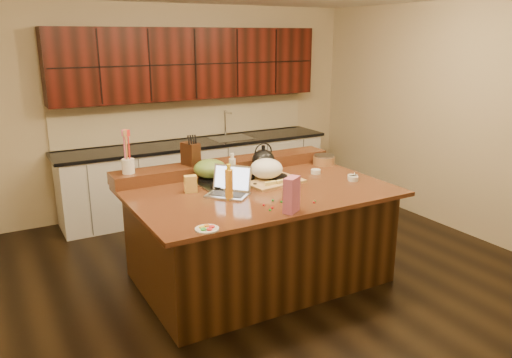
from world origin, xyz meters
TOP-DOWN VIEW (x-y plane):
  - room at (0.00, 0.00)m, footprint 5.52×5.02m
  - island at (0.00, 0.00)m, footprint 2.40×1.60m
  - back_ledge at (0.00, 0.70)m, footprint 2.40×0.30m
  - cooktop at (0.00, 0.30)m, footprint 0.92×0.52m
  - back_counter at (0.30, 2.23)m, footprint 3.70×0.66m
  - kettle at (0.30, 0.43)m, footprint 0.24×0.24m
  - green_bowl at (-0.30, 0.43)m, footprint 0.41×0.41m
  - laptop at (-0.31, -0.02)m, footprint 0.45×0.46m
  - oil_bottle at (-0.39, -0.16)m, footprint 0.09×0.09m
  - vinegar_bottle at (-0.14, 0.26)m, footprint 0.08×0.08m
  - wooden_tray at (0.20, 0.17)m, footprint 0.60×0.47m
  - ramekin_a at (0.94, -0.23)m, footprint 0.12×0.12m
  - ramekin_b at (0.97, -0.19)m, footprint 0.13×0.13m
  - ramekin_c at (0.78, 0.16)m, footprint 0.13×0.13m
  - strainer_bowl at (1.08, 0.43)m, footprint 0.28×0.28m
  - kitchen_timer at (0.99, -0.19)m, footprint 0.10×0.10m
  - pink_bag at (-0.09, -0.69)m, footprint 0.18×0.15m
  - candy_plate at (-0.84, -0.71)m, footprint 0.23×0.23m
  - package_box at (-0.60, 0.21)m, footprint 0.12×0.10m
  - utensil_crock at (-1.03, 0.70)m, footprint 0.15×0.15m
  - knife_block at (-0.39, 0.70)m, footprint 0.16×0.21m
  - gumdrop_0 at (0.22, -0.58)m, footprint 0.02×0.02m
  - gumdrop_1 at (-0.08, -0.39)m, footprint 0.02×0.02m
  - gumdrop_2 at (-0.18, -0.55)m, footprint 0.02×0.02m
  - gumdrop_3 at (-0.03, -0.46)m, footprint 0.02×0.02m
  - gumdrop_4 at (0.02, -0.41)m, footprint 0.02×0.02m
  - gumdrop_5 at (-0.23, -0.59)m, footprint 0.02×0.02m
  - gumdrop_6 at (0.20, -0.61)m, footprint 0.02×0.02m
  - gumdrop_7 at (-0.01, -0.60)m, footprint 0.02×0.02m
  - gumdrop_8 at (-0.21, -0.46)m, footprint 0.02×0.02m
  - gumdrop_9 at (0.22, -0.58)m, footprint 0.02×0.02m

SIDE VIEW (x-z plane):
  - island at x=0.00m, z-range 0.00..0.92m
  - candy_plate at x=-0.84m, z-range 0.92..0.93m
  - gumdrop_0 at x=0.22m, z-range 0.92..0.94m
  - gumdrop_1 at x=-0.08m, z-range 0.92..0.94m
  - gumdrop_2 at x=-0.18m, z-range 0.92..0.94m
  - gumdrop_3 at x=-0.03m, z-range 0.92..0.94m
  - gumdrop_4 at x=0.02m, z-range 0.92..0.94m
  - gumdrop_5 at x=-0.23m, z-range 0.92..0.94m
  - gumdrop_6 at x=0.20m, z-range 0.92..0.94m
  - gumdrop_7 at x=-0.01m, z-range 0.92..0.94m
  - gumdrop_8 at x=-0.21m, z-range 0.92..0.94m
  - gumdrop_9 at x=0.22m, z-range 0.92..0.94m
  - cooktop at x=0.00m, z-range 0.91..0.96m
  - ramekin_a at x=0.94m, z-range 0.92..0.96m
  - ramekin_b at x=0.97m, z-range 0.92..0.96m
  - ramekin_c at x=0.78m, z-range 0.92..0.96m
  - kitchen_timer at x=0.99m, z-range 0.92..0.99m
  - strainer_bowl at x=1.08m, z-range 0.92..1.01m
  - back_ledge at x=0.00m, z-range 0.92..1.04m
  - back_counter at x=0.30m, z-range -0.22..2.18m
  - laptop at x=-0.31m, z-range 0.86..1.11m
  - package_box at x=-0.60m, z-range 0.92..1.08m
  - wooden_tray at x=0.20m, z-range 0.91..1.13m
  - vinegar_bottle at x=-0.14m, z-range 0.92..1.17m
  - green_bowl at x=-0.30m, z-range 0.97..1.14m
  - oil_bottle at x=-0.39m, z-range 0.92..1.19m
  - pink_bag at x=-0.09m, z-range 0.92..1.21m
  - kettle at x=0.30m, z-range 0.97..1.18m
  - utensil_crock at x=-1.03m, z-range 1.04..1.18m
  - knife_block at x=-0.39m, z-range 1.04..1.27m
  - room at x=0.00m, z-range -0.01..2.71m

